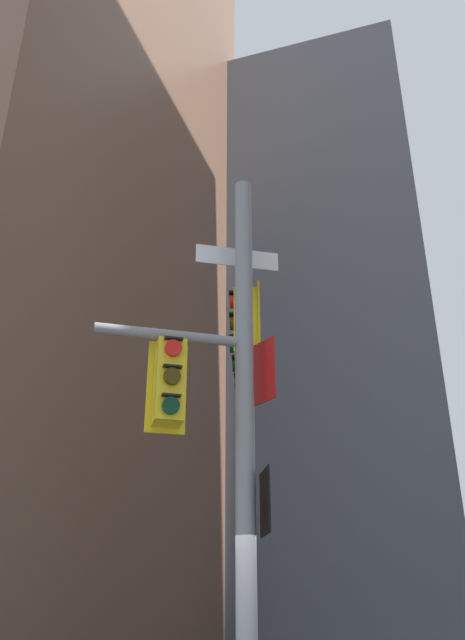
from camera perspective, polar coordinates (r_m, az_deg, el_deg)
building_mid_block at (r=35.34m, az=7.66°, el=-1.55°), size 12.19×12.19×31.30m
signal_pole_assembly at (r=8.48m, az=0.34°, el=-5.81°), size 1.98×3.80×7.20m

